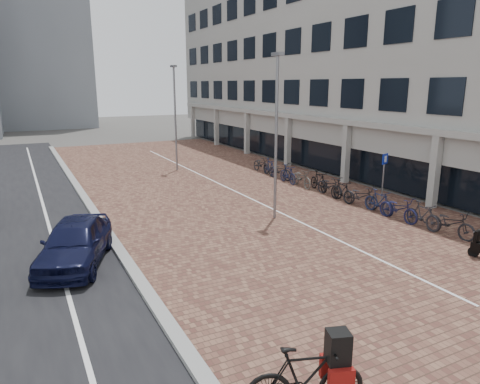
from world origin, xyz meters
name	(u,v)px	position (x,y,z in m)	size (l,w,h in m)	color
ground	(334,279)	(0.00, 0.00, 0.00)	(140.00, 140.00, 0.00)	#474442
plaza_brick	(223,188)	(2.00, 12.00, 0.01)	(14.50, 42.00, 0.04)	brown
curb	(87,202)	(-5.10, 12.00, 0.07)	(0.35, 42.00, 0.14)	gray
lane_line	(44,208)	(-7.00, 12.00, 0.02)	(0.12, 44.00, 0.00)	white
parking_line	(226,187)	(2.20, 12.00, 0.04)	(0.10, 30.00, 0.00)	white
office_building	(341,41)	(12.97, 16.00, 8.44)	(8.40, 40.00, 15.00)	#9F9F9A
car_navy	(75,242)	(-6.50, 4.58, 0.73)	(1.73, 4.29, 1.46)	black
hero_bike	(305,378)	(-3.84, -3.97, 0.66)	(2.17, 1.23, 1.48)	black
parking_sign	(384,170)	(7.50, 5.75, 1.57)	(0.48, 0.20, 2.36)	slate
lamp_near	(276,140)	(1.58, 5.89, 3.32)	(0.12, 0.12, 6.65)	slate
lamp_far	(175,120)	(1.42, 17.86, 3.30)	(0.12, 0.12, 6.60)	slate
bike_row	(329,186)	(6.02, 7.90, 0.52)	(1.15, 15.81, 1.05)	black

